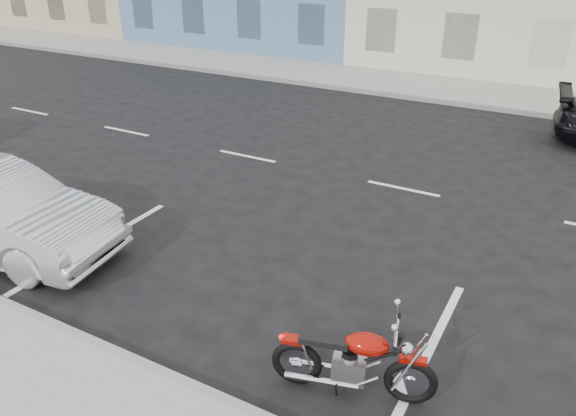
% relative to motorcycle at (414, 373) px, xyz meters
% --- Properties ---
extents(ground, '(120.00, 120.00, 0.00)m').
position_rel_motorcycle_xyz_m(ground, '(-0.06, 5.87, -0.45)').
color(ground, black).
rests_on(ground, ground).
extents(sidewalk_far, '(80.00, 3.40, 0.15)m').
position_rel_motorcycle_xyz_m(sidewalk_far, '(-5.06, 14.57, -0.38)').
color(sidewalk_far, gray).
rests_on(sidewalk_far, ground).
extents(curb_near, '(80.00, 0.12, 0.16)m').
position_rel_motorcycle_xyz_m(curb_near, '(-5.06, -1.13, -0.37)').
color(curb_near, gray).
rests_on(curb_near, ground).
extents(curb_far, '(80.00, 0.12, 0.16)m').
position_rel_motorcycle_xyz_m(curb_far, '(-5.06, 12.87, -0.37)').
color(curb_far, gray).
rests_on(curb_far, ground).
extents(motorcycle, '(1.93, 0.81, 0.99)m').
position_rel_motorcycle_xyz_m(motorcycle, '(0.00, 0.00, 0.00)').
color(motorcycle, black).
rests_on(motorcycle, ground).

